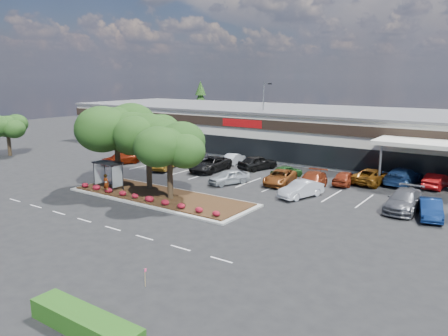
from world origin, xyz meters
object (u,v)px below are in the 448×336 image
Objects in this scene: car_0 at (121,158)px; car_1 at (166,163)px; light_pole at (264,124)px; survey_stake at (145,275)px.

car_1 reaches higher than car_0.
car_0 is at bearing -126.99° from light_pole.
car_0 is 1.06× the size of car_1.
car_0 is (-11.60, -15.40, -3.70)m from light_pole.
car_1 is (6.74, 0.92, 0.05)m from car_0.
light_pole is 9.67× the size of survey_stake.
light_pole is at bearing 51.67° from car_1.
car_0 reaches higher than survey_stake.
car_0 is at bearing 167.97° from car_1.
light_pole is 39.89m from survey_stake.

